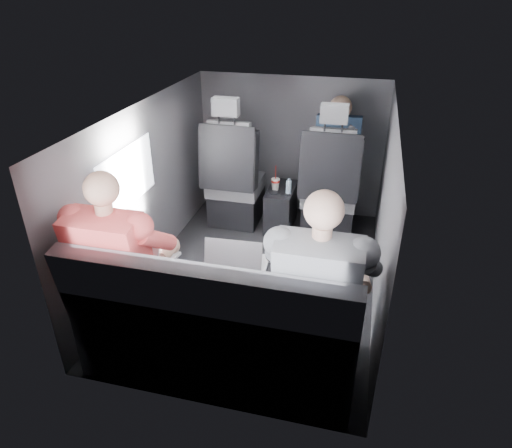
% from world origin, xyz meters
% --- Properties ---
extents(floor, '(2.60, 2.60, 0.00)m').
position_xyz_m(floor, '(0.00, 0.00, 0.00)').
color(floor, black).
rests_on(floor, ground).
extents(ceiling, '(2.60, 2.60, 0.00)m').
position_xyz_m(ceiling, '(0.00, 0.00, 1.35)').
color(ceiling, '#B2B2AD').
rests_on(ceiling, panel_back).
extents(panel_left, '(0.02, 2.60, 1.35)m').
position_xyz_m(panel_left, '(-0.90, 0.00, 0.68)').
color(panel_left, '#56565B').
rests_on(panel_left, floor).
extents(panel_right, '(0.02, 2.60, 1.35)m').
position_xyz_m(panel_right, '(0.90, 0.00, 0.68)').
color(panel_right, '#56565B').
rests_on(panel_right, floor).
extents(panel_front, '(1.80, 0.02, 1.35)m').
position_xyz_m(panel_front, '(0.00, 1.30, 0.68)').
color(panel_front, '#56565B').
rests_on(panel_front, floor).
extents(panel_back, '(1.80, 0.02, 1.35)m').
position_xyz_m(panel_back, '(0.00, -1.30, 0.68)').
color(panel_back, '#56565B').
rests_on(panel_back, floor).
extents(side_window, '(0.02, 0.75, 0.42)m').
position_xyz_m(side_window, '(-0.88, -0.30, 0.90)').
color(side_window, white).
rests_on(side_window, panel_left).
extents(seatbelt, '(0.35, 0.11, 0.59)m').
position_xyz_m(seatbelt, '(0.45, 0.67, 0.80)').
color(seatbelt, black).
rests_on(seatbelt, front_seat_right).
extents(front_seat_left, '(0.52, 0.58, 1.26)m').
position_xyz_m(front_seat_left, '(-0.45, 0.84, 0.40)').
color(front_seat_left, black).
rests_on(front_seat_left, floor).
extents(front_seat_right, '(0.52, 0.58, 1.26)m').
position_xyz_m(front_seat_right, '(0.45, 0.84, 0.40)').
color(front_seat_right, black).
rests_on(front_seat_right, floor).
extents(center_console, '(0.24, 0.48, 0.41)m').
position_xyz_m(center_console, '(0.00, 0.88, 0.20)').
color(center_console, black).
rests_on(center_console, floor).
extents(rear_bench, '(1.60, 0.57, 0.92)m').
position_xyz_m(rear_bench, '(0.00, -1.06, 0.31)').
color(rear_bench, slate).
rests_on(rear_bench, floor).
extents(soda_cup, '(0.08, 0.08, 0.24)m').
position_xyz_m(soda_cup, '(-0.05, 0.84, 0.46)').
color(soda_cup, white).
rests_on(soda_cup, center_console).
extents(water_bottle, '(0.05, 0.05, 0.15)m').
position_xyz_m(water_bottle, '(0.09, 0.78, 0.47)').
color(water_bottle, '#A6C7E1').
rests_on(water_bottle, center_console).
extents(laptop_white, '(0.36, 0.36, 0.24)m').
position_xyz_m(laptop_white, '(-0.53, -0.83, 0.63)').
color(laptop_white, silver).
rests_on(laptop_white, passenger_rear_left).
extents(laptop_silver, '(0.35, 0.32, 0.24)m').
position_xyz_m(laptop_silver, '(0.05, -0.77, 0.63)').
color(laptop_silver, silver).
rests_on(laptop_silver, rear_bench).
extents(laptop_black, '(0.31, 0.27, 0.22)m').
position_xyz_m(laptop_black, '(0.52, -0.83, 0.63)').
color(laptop_black, black).
rests_on(laptop_black, passenger_rear_right).
extents(passenger_rear_left, '(0.53, 0.65, 1.27)m').
position_xyz_m(passenger_rear_left, '(-0.58, -0.97, 0.65)').
color(passenger_rear_left, '#333338').
rests_on(passenger_rear_left, rear_bench).
extents(passenger_rear_right, '(0.54, 0.66, 1.29)m').
position_xyz_m(passenger_rear_right, '(0.57, -0.97, 0.65)').
color(passenger_rear_right, navy).
rests_on(passenger_rear_right, rear_bench).
extents(passenger_front_right, '(0.40, 0.40, 0.80)m').
position_xyz_m(passenger_front_right, '(0.47, 1.10, 0.75)').
color(passenger_front_right, navy).
rests_on(passenger_front_right, front_seat_right).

